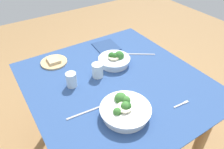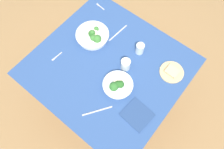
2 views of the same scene
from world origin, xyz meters
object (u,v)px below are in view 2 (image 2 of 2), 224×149
(broccoli_bowl_far, at_px, (93,36))
(water_glass_side, at_px, (140,49))
(table_knife_left, at_px, (97,111))
(fork_by_near_bowl, at_px, (100,6))
(table_knife_right, at_px, (118,33))
(broccoli_bowl_near, at_px, (118,85))
(water_glass_center, at_px, (126,64))
(fork_by_far_bowl, at_px, (57,57))
(napkin_folded_upper, at_px, (137,114))
(bread_side_plate, at_px, (172,72))

(broccoli_bowl_far, relative_size, water_glass_side, 2.88)
(table_knife_left, bearing_deg, fork_by_near_bowl, 73.50)
(table_knife_right, bearing_deg, broccoli_bowl_near, 42.60)
(broccoli_bowl_far, distance_m, table_knife_right, 0.21)
(broccoli_bowl_far, xyz_separation_m, fork_by_near_bowl, (-0.17, 0.29, -0.03))
(water_glass_center, relative_size, fork_by_far_bowl, 0.91)
(water_glass_center, distance_m, table_knife_left, 0.40)
(broccoli_bowl_far, relative_size, table_knife_right, 1.27)
(water_glass_side, bearing_deg, fork_by_near_bowl, 163.86)
(water_glass_side, distance_m, fork_by_near_bowl, 0.56)
(broccoli_bowl_near, relative_size, napkin_folded_upper, 1.16)
(bread_side_plate, xyz_separation_m, water_glass_side, (-0.29, -0.00, 0.04))
(broccoli_bowl_near, distance_m, water_glass_center, 0.17)
(table_knife_right, bearing_deg, fork_by_near_bowl, -107.71)
(fork_by_near_bowl, height_order, table_knife_left, same)
(water_glass_side, relative_size, table_knife_right, 0.44)
(water_glass_center, bearing_deg, table_knife_right, 138.33)
(broccoli_bowl_far, height_order, fork_by_near_bowl, broccoli_bowl_far)
(broccoli_bowl_far, distance_m, water_glass_center, 0.36)
(broccoli_bowl_far, relative_size, water_glass_center, 2.89)
(water_glass_center, distance_m, water_glass_side, 0.18)
(water_glass_center, relative_size, table_knife_left, 0.42)
(water_glass_side, height_order, table_knife_right, water_glass_side)
(table_knife_right, bearing_deg, napkin_folded_upper, 54.12)
(fork_by_far_bowl, bearing_deg, broccoli_bowl_far, 164.84)
(bread_side_plate, bearing_deg, water_glass_center, -148.35)
(water_glass_center, bearing_deg, bread_side_plate, 31.65)
(table_knife_left, height_order, napkin_folded_upper, napkin_folded_upper)
(broccoli_bowl_far, bearing_deg, bread_side_plate, 11.89)
(table_knife_right, bearing_deg, broccoli_bowl_far, -31.77)
(fork_by_near_bowl, bearing_deg, table_knife_right, 163.73)
(fork_by_far_bowl, xyz_separation_m, table_knife_left, (0.52, -0.13, -0.00))
(water_glass_center, bearing_deg, fork_by_near_bowl, 147.97)
(broccoli_bowl_near, bearing_deg, bread_side_plate, 55.22)
(water_glass_center, height_order, napkin_folded_upper, water_glass_center)
(bread_side_plate, distance_m, table_knife_right, 0.53)
(napkin_folded_upper, bearing_deg, broccoli_bowl_far, 156.37)
(table_knife_right, relative_size, napkin_folded_upper, 1.11)
(fork_by_near_bowl, height_order, table_knife_right, same)
(table_knife_right, bearing_deg, fork_by_far_bowl, -21.37)
(water_glass_center, xyz_separation_m, fork_by_far_bowl, (-0.47, -0.26, -0.04))
(fork_by_far_bowl, bearing_deg, water_glass_center, 123.73)
(broccoli_bowl_near, relative_size, bread_side_plate, 1.20)
(fork_by_near_bowl, distance_m, table_knife_left, 0.93)
(water_glass_side, distance_m, table_knife_left, 0.57)
(broccoli_bowl_far, height_order, bread_side_plate, broccoli_bowl_far)
(broccoli_bowl_far, xyz_separation_m, water_glass_center, (0.36, -0.04, 0.01))
(table_knife_left, bearing_deg, water_glass_center, 42.60)
(napkin_folded_upper, bearing_deg, fork_by_far_bowl, -178.07)
(broccoli_bowl_far, bearing_deg, water_glass_center, -7.06)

